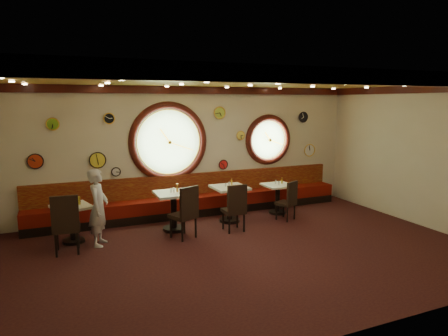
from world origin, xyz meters
TOP-DOWN VIEW (x-y plane):
  - floor at (0.00, 0.00)m, footprint 9.00×6.00m
  - ceiling at (0.00, 0.00)m, footprint 9.00×6.00m
  - wall_back at (0.00, 3.00)m, footprint 9.00×0.02m
  - wall_front at (0.00, -3.00)m, footprint 9.00×0.02m
  - wall_right at (4.50, 0.00)m, footprint 0.02×6.00m
  - molding_back at (0.00, 2.95)m, footprint 9.00×0.10m
  - molding_front at (0.00, -2.95)m, footprint 9.00×0.10m
  - molding_right at (4.45, 0.00)m, footprint 0.10×6.00m
  - banquette_base at (0.00, 2.72)m, footprint 8.00×0.55m
  - banquette_seat at (0.00, 2.72)m, footprint 8.00×0.55m
  - banquette_back at (0.00, 2.94)m, footprint 8.00×0.10m
  - porthole_left_glass at (-0.60, 3.00)m, footprint 1.66×0.02m
  - porthole_left_frame at (-0.60, 2.98)m, footprint 1.98×0.18m
  - porthole_left_ring at (-0.60, 2.95)m, footprint 1.61×0.03m
  - porthole_right_glass at (2.20, 3.00)m, footprint 1.10×0.02m
  - porthole_right_frame at (2.20, 2.98)m, footprint 1.38×0.18m
  - porthole_right_ring at (2.20, 2.95)m, footprint 1.09×0.03m
  - wall_clock_0 at (-3.20, 2.96)m, footprint 0.26×0.03m
  - wall_clock_1 at (-2.30, 2.96)m, footprint 0.36×0.03m
  - wall_clock_2 at (3.30, 2.96)m, footprint 0.28×0.03m
  - wall_clock_3 at (0.85, 2.96)m, footprint 0.24×0.03m
  - wall_clock_4 at (-3.60, 2.96)m, footprint 0.32×0.03m
  - wall_clock_5 at (0.75, 2.96)m, footprint 0.30×0.03m
  - wall_clock_6 at (-2.00, 2.96)m, footprint 0.24×0.03m
  - wall_clock_7 at (3.55, 2.96)m, footprint 0.34×0.03m
  - wall_clock_8 at (-1.90, 2.96)m, footprint 0.20×0.03m
  - wall_clock_9 at (1.35, 2.96)m, footprint 0.22×0.03m
  - table_a at (-2.96, 1.81)m, footprint 0.86×0.86m
  - table_b at (-0.86, 1.75)m, footprint 0.79×0.79m
  - table_c at (0.55, 1.86)m, footprint 0.79×0.79m
  - table_d at (1.96, 2.02)m, footprint 0.70×0.70m
  - chair_a at (-3.09, 1.16)m, footprint 0.51×0.51m
  - chair_b at (-0.77, 1.11)m, footprint 0.62×0.62m
  - chair_c at (0.35, 1.11)m, footprint 0.45×0.45m
  - chair_d at (1.90, 1.39)m, footprint 0.53×0.53m
  - condiment_a_salt at (-3.09, 1.87)m, footprint 0.03×0.03m
  - condiment_b_salt at (-0.91, 1.75)m, footprint 0.03×0.03m
  - condiment_c_salt at (0.45, 1.87)m, footprint 0.03×0.03m
  - condiment_d_salt at (1.93, 2.09)m, footprint 0.04×0.04m
  - condiment_a_pepper at (-2.99, 1.83)m, footprint 0.04×0.04m
  - condiment_b_pepper at (-0.85, 1.72)m, footprint 0.04×0.04m
  - condiment_c_pepper at (0.54, 1.89)m, footprint 0.04×0.04m
  - condiment_d_pepper at (1.95, 1.95)m, footprint 0.04×0.04m
  - condiment_a_bottle at (-2.80, 1.84)m, footprint 0.05×0.05m
  - condiment_b_bottle at (-0.76, 1.78)m, footprint 0.06×0.06m
  - condiment_c_bottle at (0.65, 1.98)m, footprint 0.05×0.05m
  - condiment_d_bottle at (2.10, 2.07)m, footprint 0.05×0.05m
  - waiter at (-2.47, 1.45)m, footprint 0.55×0.66m

SIDE VIEW (x-z plane):
  - floor at x=0.00m, z-range 0.00..0.00m
  - banquette_base at x=0.00m, z-range 0.00..0.20m
  - banquette_seat at x=0.00m, z-range 0.20..0.50m
  - table_d at x=1.96m, z-range 0.10..0.86m
  - table_a at x=-2.96m, z-range 0.10..0.87m
  - table_c at x=0.55m, z-range 0.11..0.97m
  - table_b at x=-0.86m, z-range 0.11..0.98m
  - chair_d at x=1.90m, z-range 0.25..0.85m
  - chair_c at x=0.35m, z-range 0.28..0.94m
  - chair_b at x=-0.77m, z-range 0.29..0.99m
  - chair_a at x=-3.09m, z-range 0.30..1.01m
  - banquette_back at x=0.00m, z-range 0.48..1.02m
  - waiter at x=-2.47m, z-range 0.00..1.54m
  - condiment_d_pepper at x=1.95m, z-range 0.76..0.86m
  - condiment_d_salt at x=1.93m, z-range 0.76..0.87m
  - condiment_a_salt at x=-3.09m, z-range 0.77..0.86m
  - condiment_a_pepper at x=-2.99m, z-range 0.77..0.87m
  - condiment_d_bottle at x=2.10m, z-range 0.76..0.92m
  - condiment_a_bottle at x=-2.80m, z-range 0.77..0.94m
  - condiment_c_salt at x=0.45m, z-range 0.86..0.95m
  - condiment_b_salt at x=-0.91m, z-range 0.86..0.96m
  - condiment_c_pepper at x=0.54m, z-range 0.86..0.97m
  - condiment_b_pepper at x=-0.85m, z-range 0.86..0.97m
  - condiment_c_bottle at x=0.65m, z-range 0.86..1.01m
  - condiment_b_bottle at x=-0.76m, z-range 0.86..1.05m
  - wall_clock_3 at x=0.85m, z-range 1.08..1.32m
  - wall_clock_8 at x=-1.90m, z-range 1.10..1.30m
  - wall_clock_7 at x=3.55m, z-range 1.28..1.62m
  - wall_clock_1 at x=-2.30m, z-range 1.32..1.68m
  - wall_clock_4 at x=-3.60m, z-range 1.39..1.71m
  - wall_back at x=0.00m, z-range 0.00..3.20m
  - wall_front at x=0.00m, z-range 0.00..3.20m
  - wall_right at x=4.50m, z-range 0.00..3.20m
  - porthole_right_ring at x=2.20m, z-range 1.26..2.34m
  - porthole_right_glass at x=2.20m, z-range 1.25..2.35m
  - porthole_right_frame at x=2.20m, z-range 1.11..2.49m
  - porthole_left_glass at x=-0.60m, z-range 1.02..2.68m
  - porthole_left_frame at x=-0.60m, z-range 0.86..2.84m
  - porthole_left_ring at x=-0.60m, z-range 1.04..2.66m
  - wall_clock_9 at x=1.35m, z-range 1.84..2.06m
  - wall_clock_0 at x=-3.20m, z-range 2.22..2.48m
  - wall_clock_2 at x=3.30m, z-range 2.26..2.54m
  - wall_clock_6 at x=-2.00m, z-range 2.33..2.57m
  - wall_clock_5 at x=0.75m, z-range 2.40..2.70m
  - molding_back at x=0.00m, z-range 3.02..3.20m
  - molding_front at x=0.00m, z-range 3.02..3.20m
  - molding_right at x=4.45m, z-range 3.02..3.20m
  - ceiling at x=0.00m, z-range 3.19..3.21m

